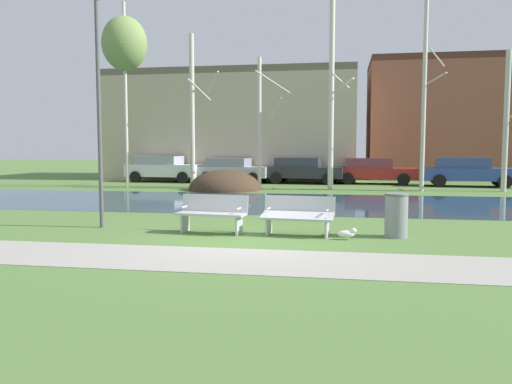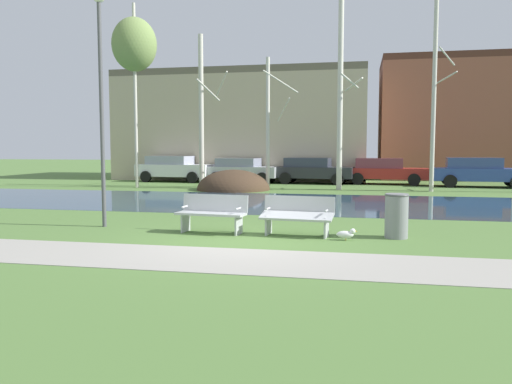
% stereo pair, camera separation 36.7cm
% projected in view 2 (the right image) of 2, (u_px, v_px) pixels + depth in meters
% --- Properties ---
extents(ground_plane, '(120.00, 120.00, 0.00)m').
position_uv_depth(ground_plane, '(300.00, 197.00, 20.31)').
color(ground_plane, '#517538').
extents(paved_path_strip, '(60.00, 1.98, 0.01)m').
position_uv_depth(paved_path_strip, '(222.00, 260.00, 8.82)').
color(paved_path_strip, '#9E998E').
rests_on(paved_path_strip, ground).
extents(river_band, '(80.00, 7.07, 0.01)m').
position_uv_depth(river_band, '(292.00, 203.00, 18.07)').
color(river_band, '#284256').
rests_on(river_band, ground).
extents(soil_mound, '(3.41, 3.50, 1.89)m').
position_uv_depth(soil_mound, '(233.00, 190.00, 23.76)').
color(soil_mound, '#423021').
rests_on(soil_mound, ground).
extents(bench_left, '(1.65, 0.73, 0.87)m').
position_uv_depth(bench_left, '(212.00, 212.00, 11.61)').
color(bench_left, '#B2B5B7').
rests_on(bench_left, ground).
extents(bench_right, '(1.65, 0.73, 0.87)m').
position_uv_depth(bench_right, '(297.00, 215.00, 11.22)').
color(bench_right, '#B2B5B7').
rests_on(bench_right, ground).
extents(trash_bin, '(0.52, 0.52, 0.96)m').
position_uv_depth(trash_bin, '(397.00, 215.00, 10.94)').
color(trash_bin, gray).
rests_on(trash_bin, ground).
extents(seagull, '(0.43, 0.16, 0.26)m').
position_uv_depth(seagull, '(346.00, 234.00, 10.69)').
color(seagull, white).
rests_on(seagull, ground).
extents(streetlamp, '(0.32, 0.32, 5.72)m').
position_uv_depth(streetlamp, '(101.00, 71.00, 12.25)').
color(streetlamp, '#4C4C51').
rests_on(streetlamp, ground).
extents(birch_far_left, '(2.16, 2.16, 8.91)m').
position_uv_depth(birch_far_left, '(134.00, 45.00, 24.57)').
color(birch_far_left, beige).
rests_on(birch_far_left, ground).
extents(birch_left, '(1.55, 2.41, 7.53)m').
position_uv_depth(birch_left, '(202.00, 110.00, 25.26)').
color(birch_left, beige).
rests_on(birch_left, ground).
extents(birch_center_left, '(1.54, 2.47, 6.16)m').
position_uv_depth(birch_center_left, '(269.00, 122.00, 23.80)').
color(birch_center_left, beige).
rests_on(birch_center_left, ground).
extents(birch_center, '(1.17, 1.88, 8.79)m').
position_uv_depth(birch_center, '(341.00, 94.00, 23.45)').
color(birch_center, beige).
rests_on(birch_center, ground).
extents(birch_center_right, '(1.04, 1.77, 8.61)m').
position_uv_depth(birch_center_right, '(434.00, 94.00, 22.42)').
color(birch_center_right, beige).
rests_on(birch_center_right, ground).
extents(parked_van_nearest_white, '(4.51, 2.33, 1.49)m').
position_uv_depth(parked_van_nearest_white, '(174.00, 168.00, 29.51)').
color(parked_van_nearest_white, silver).
rests_on(parked_van_nearest_white, ground).
extents(parked_sedan_second_silver, '(4.17, 2.39, 1.38)m').
position_uv_depth(parked_sedan_second_silver, '(243.00, 170.00, 28.66)').
color(parked_sedan_second_silver, '#B2B5BC').
rests_on(parked_sedan_second_silver, ground).
extents(parked_hatch_third_dark, '(4.42, 2.25, 1.42)m').
position_uv_depth(parked_hatch_third_dark, '(312.00, 170.00, 27.89)').
color(parked_hatch_third_dark, '#282B30').
rests_on(parked_hatch_third_dark, ground).
extents(parked_wagon_fourth_red, '(4.50, 2.33, 1.41)m').
position_uv_depth(parked_wagon_fourth_red, '(384.00, 170.00, 27.46)').
color(parked_wagon_fourth_red, maroon).
rests_on(parked_wagon_fourth_red, ground).
extents(parked_suv_fifth_blue, '(4.68, 2.24, 1.47)m').
position_uv_depth(parked_suv_fifth_blue, '(479.00, 172.00, 25.38)').
color(parked_suv_fifth_blue, '#2D4793').
rests_on(parked_suv_fifth_blue, ground).
extents(building_beige_block, '(15.35, 8.60, 6.68)m').
position_uv_depth(building_beige_block, '(248.00, 127.00, 33.66)').
color(building_beige_block, '#BCAD8E').
rests_on(building_beige_block, ground).
extents(building_brick_low, '(14.05, 6.20, 7.57)m').
position_uv_depth(building_brick_low, '(494.00, 119.00, 32.10)').
color(building_brick_low, brown).
rests_on(building_brick_low, ground).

